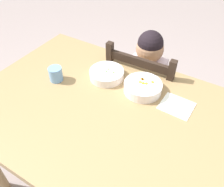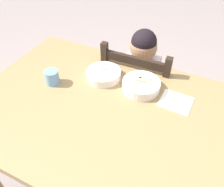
# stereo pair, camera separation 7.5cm
# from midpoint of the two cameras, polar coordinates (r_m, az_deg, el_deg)

# --- Properties ---
(ground_plane) EXTENTS (8.00, 8.00, 0.00)m
(ground_plane) POSITION_cam_midpoint_polar(r_m,az_deg,el_deg) (1.77, 0.58, -21.46)
(ground_plane) COLOR gray
(dining_table) EXTENTS (1.37, 0.92, 0.77)m
(dining_table) POSITION_cam_midpoint_polar(r_m,az_deg,el_deg) (1.21, 0.79, -7.44)
(dining_table) COLOR #9B7D52
(dining_table) RESTS_ON ground
(dining_chair) EXTENTS (0.44, 0.44, 0.89)m
(dining_chair) POSITION_cam_midpoint_polar(r_m,az_deg,el_deg) (1.71, 8.72, -0.96)
(dining_chair) COLOR black
(dining_chair) RESTS_ON ground
(child_figure) EXTENTS (0.32, 0.32, 0.94)m
(child_figure) POSITION_cam_midpoint_polar(r_m,az_deg,el_deg) (1.58, 9.25, 3.78)
(child_figure) COLOR silver
(child_figure) RESTS_ON ground
(bowl_of_peas) EXTENTS (0.19, 0.19, 0.05)m
(bowl_of_peas) POSITION_cam_midpoint_polar(r_m,az_deg,el_deg) (1.30, 0.36, 4.72)
(bowl_of_peas) COLOR white
(bowl_of_peas) RESTS_ON dining_table
(bowl_of_carrots) EXTENTS (0.20, 0.20, 0.05)m
(bowl_of_carrots) POSITION_cam_midpoint_polar(r_m,az_deg,el_deg) (1.22, 9.18, 1.51)
(bowl_of_carrots) COLOR white
(bowl_of_carrots) RESTS_ON dining_table
(spoon) EXTENTS (0.10, 0.12, 0.01)m
(spoon) POSITION_cam_midpoint_polar(r_m,az_deg,el_deg) (1.25, 6.21, 1.46)
(spoon) COLOR silver
(spoon) RESTS_ON dining_table
(drinking_cup) EXTENTS (0.07, 0.07, 0.08)m
(drinking_cup) POSITION_cam_midpoint_polar(r_m,az_deg,el_deg) (1.30, -11.81, 4.58)
(drinking_cup) COLOR #6EA1DA
(drinking_cup) RESTS_ON dining_table
(paper_napkin) EXTENTS (0.16, 0.14, 0.00)m
(paper_napkin) POSITION_cam_midpoint_polar(r_m,az_deg,el_deg) (1.20, 17.05, -2.93)
(paper_napkin) COLOR white
(paper_napkin) RESTS_ON dining_table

